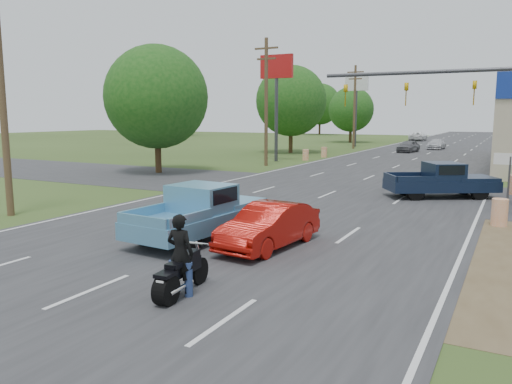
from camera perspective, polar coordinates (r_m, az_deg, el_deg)
The scene contains 26 objects.
ground at distance 12.19m, azimuth -18.50°, elevation -10.77°, with size 200.00×200.00×0.00m, color #354A1D.
main_road at distance 48.77m, azimuth 17.70°, elevation 3.61°, with size 15.00×180.00×0.02m, color #2D2D30.
cross_road at distance 27.49m, azimuth 9.56°, elevation 0.28°, with size 120.00×10.00×0.02m, color #2D2D30.
utility_pole_4 at distance 22.11m, azimuth -27.13°, elevation 11.25°, with size 2.00×0.28×10.00m.
utility_pole_5 at distance 40.12m, azimuth 1.17°, elevation 10.60°, with size 2.00×0.28×10.00m.
utility_pole_6 at distance 62.51m, azimuth 11.19°, elevation 9.75°, with size 2.00×0.28×10.00m.
tree_0 at distance 35.79m, azimuth -11.31°, elevation 10.59°, with size 7.14×7.14×8.84m.
tree_1 at distance 54.50m, azimuth 4.03°, elevation 10.34°, with size 7.56×7.56×9.36m.
tree_2 at distance 77.26m, azimuth 10.81°, elevation 9.25°, with size 6.72×6.72×8.32m.
tree_4 at distance 104.39m, azimuth -9.88°, elevation 10.11°, with size 9.24×9.24×11.44m.
tree_6 at distance 109.84m, azimuth 7.33°, elevation 9.93°, with size 8.82×8.82×10.92m.
barrel_0 at distance 20.17m, azimuth 26.07°, elevation -2.11°, with size 0.56×0.56×1.00m, color orange.
barrel_2 at distance 45.29m, azimuth 5.69°, elevation 4.24°, with size 0.56×0.56×1.00m, color orange.
barrel_3 at distance 48.91m, azimuth 7.78°, elevation 4.53°, with size 0.56×0.56×1.00m, color orange.
pole_sign_left_near at distance 44.25m, azimuth 2.36°, elevation 12.82°, with size 3.00×0.35×9.20m.
pole_sign_left_far at distance 66.69m, azimuth 11.40°, elevation 11.26°, with size 3.00×0.35×9.20m.
lane_sign at distance 21.97m, azimuth 27.01°, elevation 2.33°, with size 1.20×0.08×2.52m.
signal_mast at distance 25.02m, azimuth 22.07°, elevation 9.97°, with size 9.12×0.40×7.00m.
red_convertible at distance 15.11m, azimuth 1.50°, elevation -3.94°, with size 1.41×4.05×1.33m, color #9C0E07.
motorcycle at distance 11.27m, azimuth -8.73°, elevation -9.48°, with size 0.65×2.11×1.07m.
rider at distance 11.19m, azimuth -8.65°, elevation -7.42°, with size 0.64×0.42×1.76m, color black.
blue_pickup at distance 16.41m, azimuth -6.14°, elevation -2.17°, with size 2.47×5.48×1.77m.
navy_pickup at distance 26.08m, azimuth 20.63°, elevation 1.30°, with size 5.48×4.37×1.72m.
distant_car_grey at distance 57.63m, azimuth 17.01°, elevation 5.02°, with size 1.58×3.94×1.34m, color slate.
distant_car_silver at distance 64.08m, azimuth 19.92°, elevation 5.15°, with size 1.70×4.19×1.21m, color silver.
distant_car_white at distance 85.29m, azimuth 18.03°, elevation 6.06°, with size 2.34×5.07×1.41m, color white.
Camera 1 is at (8.42, -7.87, 3.97)m, focal length 35.00 mm.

